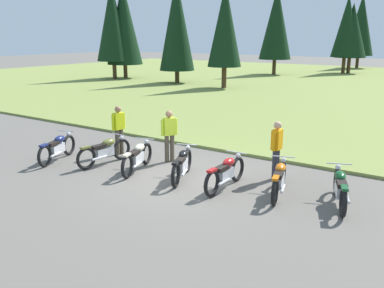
% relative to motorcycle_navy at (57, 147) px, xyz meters
% --- Properties ---
extents(ground_plane, '(140.00, 140.00, 0.00)m').
position_rel_motorcycle_navy_xyz_m(ground_plane, '(4.36, 0.76, -0.44)').
color(ground_plane, '#605B54').
extents(grass_moorland, '(80.00, 44.00, 0.10)m').
position_rel_motorcycle_navy_xyz_m(grass_moorland, '(4.36, 25.91, -0.39)').
color(grass_moorland, olive).
rests_on(grass_moorland, ground).
extents(forest_treeline, '(45.32, 28.79, 8.92)m').
position_rel_motorcycle_navy_xyz_m(forest_treeline, '(-0.35, 30.83, 4.36)').
color(forest_treeline, '#47331E').
rests_on(forest_treeline, ground).
extents(motorcycle_navy, '(0.88, 2.02, 0.88)m').
position_rel_motorcycle_navy_xyz_m(motorcycle_navy, '(0.00, 0.00, 0.00)').
color(motorcycle_navy, black).
rests_on(motorcycle_navy, ground).
extents(motorcycle_olive, '(0.62, 2.10, 0.88)m').
position_rel_motorcycle_navy_xyz_m(motorcycle_olive, '(1.56, 0.58, 0.00)').
color(motorcycle_olive, black).
rests_on(motorcycle_olive, ground).
extents(motorcycle_cream, '(0.84, 2.03, 0.88)m').
position_rel_motorcycle_navy_xyz_m(motorcycle_cream, '(2.86, 0.65, 0.00)').
color(motorcycle_cream, black).
rests_on(motorcycle_cream, ground).
extents(motorcycle_black, '(0.95, 1.99, 0.88)m').
position_rel_motorcycle_navy_xyz_m(motorcycle_black, '(4.40, 0.80, 0.00)').
color(motorcycle_black, black).
rests_on(motorcycle_black, ground).
extents(motorcycle_red, '(0.62, 2.10, 0.88)m').
position_rel_motorcycle_navy_xyz_m(motorcycle_red, '(5.79, 0.84, 0.00)').
color(motorcycle_red, black).
rests_on(motorcycle_red, ground).
extents(motorcycle_orange, '(0.78, 2.05, 0.88)m').
position_rel_motorcycle_navy_xyz_m(motorcycle_orange, '(7.17, 1.17, 0.00)').
color(motorcycle_orange, black).
rests_on(motorcycle_orange, ground).
extents(motorcycle_british_green, '(0.95, 1.99, 0.88)m').
position_rel_motorcycle_navy_xyz_m(motorcycle_british_green, '(8.63, 1.38, 0.00)').
color(motorcycle_british_green, black).
rests_on(motorcycle_british_green, ground).
extents(rider_with_back_turned, '(0.38, 0.47, 1.67)m').
position_rel_motorcycle_navy_xyz_m(rider_with_back_turned, '(3.07, 1.96, 0.51)').
color(rider_with_back_turned, '#4C4233').
rests_on(rider_with_back_turned, ground).
extents(rider_near_row_end, '(0.27, 0.55, 1.67)m').
position_rel_motorcycle_navy_xyz_m(rider_near_row_end, '(1.14, 1.68, 0.51)').
color(rider_near_row_end, '#4C4233').
rests_on(rider_near_row_end, ground).
extents(rider_checking_bike, '(0.24, 0.55, 1.67)m').
position_rel_motorcycle_navy_xyz_m(rider_checking_bike, '(6.59, 2.28, 0.51)').
color(rider_checking_bike, '#2D2D38').
rests_on(rider_checking_bike, ground).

